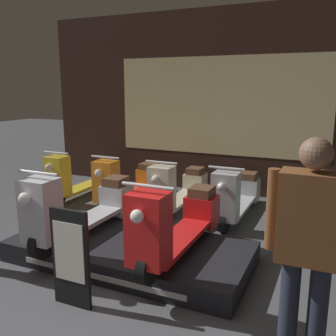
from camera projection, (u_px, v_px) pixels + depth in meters
name	position (u px, v px, depth m)	size (l,w,h in m)	color
ground_plane	(72.00, 312.00, 3.19)	(30.00, 30.00, 0.00)	#4C4C51
shop_wall_back	(219.00, 103.00, 6.55)	(6.86, 0.09, 3.20)	#331E19
display_platform	(130.00, 251.00, 4.12)	(2.61, 1.22, 0.22)	black
scooter_display_left	(81.00, 207.00, 4.21)	(0.47, 1.79, 0.88)	black
scooter_display_right	(177.00, 223.00, 3.73)	(0.47, 1.79, 0.88)	black
scooter_backrow_0	(82.00, 177.00, 6.57)	(0.47, 1.79, 0.88)	black
scooter_backrow_1	(127.00, 182.00, 6.20)	(0.47, 1.79, 0.88)	black
scooter_backrow_2	(179.00, 188.00, 5.83)	(0.47, 1.79, 0.88)	black
scooter_backrow_3	(237.00, 195.00, 5.46)	(0.47, 1.79, 0.88)	black
scooter_backrow_4	(304.00, 203.00, 5.09)	(0.47, 1.79, 0.88)	black
person_right_browsing	(309.00, 238.00, 2.43)	(0.57, 0.23, 1.58)	#232838
price_sign_board	(71.00, 258.00, 3.20)	(0.37, 0.04, 0.88)	black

